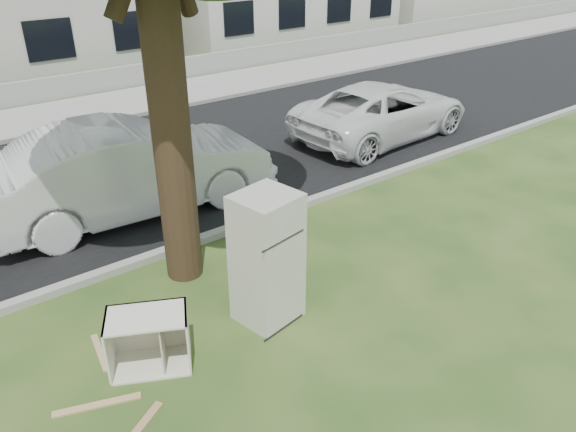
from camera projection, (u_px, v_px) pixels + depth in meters
ground at (275, 321)px, 7.64m from camera, size 120.00×120.00×0.00m
road at (107, 178)px, 11.85m from camera, size 120.00×7.00×0.01m
kerb_near at (188, 247)px, 9.36m from camera, size 120.00×0.18×0.12m
kerb_far at (54, 133)px, 14.34m from camera, size 120.00×0.18×0.12m
sidewalk at (38, 119)px, 15.36m from camera, size 120.00×2.80×0.01m
low_wall at (19, 94)px, 16.32m from camera, size 120.00×0.15×0.70m
fridge at (267, 259)px, 7.31m from camera, size 0.87×0.83×1.85m
cabinet at (149, 341)px, 6.72m from camera, size 1.12×0.96×0.74m
plank_b at (97, 405)px, 6.30m from camera, size 0.94×0.41×0.02m
plank_c at (100, 352)px, 7.07m from camera, size 0.20×0.76×0.02m
car_center at (131, 169)px, 10.14m from camera, size 5.28×2.18×1.70m
car_right at (383, 110)px, 13.82m from camera, size 4.98×2.50×1.35m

